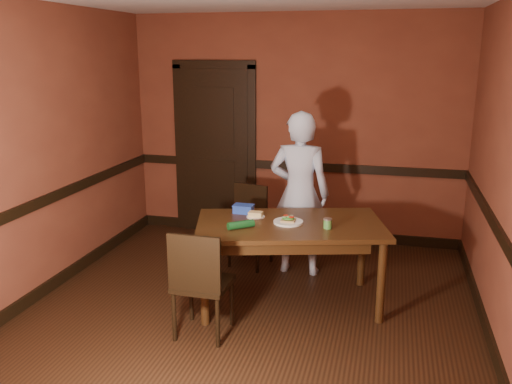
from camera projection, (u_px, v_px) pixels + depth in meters
The scene contains 21 objects.
floor at pixel (246, 318), 4.72m from camera, with size 4.00×4.50×0.01m, color black.
wall_back at pixel (295, 129), 6.49m from camera, with size 4.00×0.02×2.70m, color brown.
wall_front at pixel (104, 275), 2.27m from camera, with size 4.00×0.02×2.70m, color brown.
wall_left at pixel (31, 155), 4.85m from camera, with size 0.02×4.50×2.70m, color brown.
wall_right at pixel (512, 181), 3.91m from camera, with size 0.02×4.50×2.70m, color brown.
dado_back at pixel (294, 166), 6.59m from camera, with size 4.00×0.03×0.10m, color black.
dado_left at pixel (37, 204), 4.96m from camera, with size 0.03×4.50×0.10m, color black.
dado_right at pixel (503, 240), 4.02m from camera, with size 0.03×4.50×0.10m, color black.
baseboard_back at pixel (293, 231), 6.80m from camera, with size 4.00×0.03×0.12m, color black.
baseboard_left at pixel (46, 288), 5.18m from camera, with size 0.03×4.50×0.12m, color black.
baseboard_right at pixel (491, 341), 4.24m from camera, with size 0.03×4.50×0.12m, color black.
door at pixel (215, 147), 6.76m from camera, with size 1.05×0.07×2.20m.
dining_table at pixel (289, 263), 4.92m from camera, with size 1.65×0.93×0.77m, color #341E0D.
chair_far at pixel (250, 227), 5.81m from camera, with size 0.40×0.40×0.85m, color black, non-canonical shape.
chair_near at pixel (203, 281), 4.37m from camera, with size 0.43×0.43×0.91m, color black, non-canonical shape.
person at pixel (300, 194), 5.52m from camera, with size 0.62×0.40×1.69m, color silver.
sandwich_plate at pixel (288, 221), 4.81m from camera, with size 0.26×0.26×0.07m.
sauce_jar at pixel (328, 223), 4.66m from camera, with size 0.08×0.08×0.09m.
cheese_saucer at pixel (256, 215), 4.98m from camera, with size 0.17×0.17×0.05m.
food_tub at pixel (243, 209), 5.11m from camera, with size 0.19×0.13×0.08m.
wrapped_veg at pixel (241, 225), 4.66m from camera, with size 0.07×0.07×0.24m, color #104018.
Camera 1 is at (1.13, -4.14, 2.26)m, focal length 38.00 mm.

